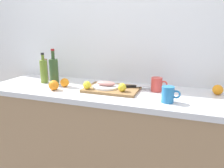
{
  "coord_description": "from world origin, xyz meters",
  "views": [
    {
      "loc": [
        0.59,
        -1.53,
        1.37
      ],
      "look_at": [
        0.05,
        0.01,
        0.95
      ],
      "focal_mm": 34.35,
      "sensor_mm": 36.0,
      "label": 1
    }
  ],
  "objects_px": {
    "coffee_mug_0": "(168,94)",
    "pepper_mill": "(45,70)",
    "white_plate": "(106,86)",
    "coffee_mug_1": "(157,84)",
    "lemon_0": "(87,85)",
    "chef_knife": "(136,86)",
    "cutting_board": "(112,89)",
    "fish_fillet": "(106,83)",
    "olive_oil_bottle": "(44,71)",
    "wine_bottle": "(54,71)",
    "orange_0": "(218,90)"
  },
  "relations": [
    {
      "from": "wine_bottle",
      "to": "coffee_mug_1",
      "type": "xyz_separation_m",
      "value": [
        0.86,
        0.1,
        -0.07
      ]
    },
    {
      "from": "white_plate",
      "to": "orange_0",
      "type": "bearing_deg",
      "value": 10.18
    },
    {
      "from": "chef_knife",
      "to": "pepper_mill",
      "type": "relative_size",
      "value": 1.33
    },
    {
      "from": "cutting_board",
      "to": "pepper_mill",
      "type": "xyz_separation_m",
      "value": [
        -0.71,
        0.12,
        0.09
      ]
    },
    {
      "from": "olive_oil_bottle",
      "to": "wine_bottle",
      "type": "xyz_separation_m",
      "value": [
        0.14,
        -0.05,
        0.01
      ]
    },
    {
      "from": "wine_bottle",
      "to": "orange_0",
      "type": "xyz_separation_m",
      "value": [
        1.29,
        0.16,
        -0.08
      ]
    },
    {
      "from": "wine_bottle",
      "to": "fish_fillet",
      "type": "bearing_deg",
      "value": 1.06
    },
    {
      "from": "lemon_0",
      "to": "wine_bottle",
      "type": "height_order",
      "value": "wine_bottle"
    },
    {
      "from": "olive_oil_bottle",
      "to": "coffee_mug_1",
      "type": "relative_size",
      "value": 2.14
    },
    {
      "from": "coffee_mug_1",
      "to": "cutting_board",
      "type": "bearing_deg",
      "value": -165.97
    },
    {
      "from": "chef_knife",
      "to": "pepper_mill",
      "type": "distance_m",
      "value": 0.89
    },
    {
      "from": "orange_0",
      "to": "pepper_mill",
      "type": "distance_m",
      "value": 1.49
    },
    {
      "from": "white_plate",
      "to": "chef_knife",
      "type": "relative_size",
      "value": 0.78
    },
    {
      "from": "white_plate",
      "to": "olive_oil_bottle",
      "type": "height_order",
      "value": "olive_oil_bottle"
    },
    {
      "from": "lemon_0",
      "to": "chef_knife",
      "type": "bearing_deg",
      "value": 26.42
    },
    {
      "from": "chef_knife",
      "to": "coffee_mug_1",
      "type": "distance_m",
      "value": 0.17
    },
    {
      "from": "cutting_board",
      "to": "coffee_mug_1",
      "type": "bearing_deg",
      "value": 14.03
    },
    {
      "from": "white_plate",
      "to": "coffee_mug_1",
      "type": "xyz_separation_m",
      "value": [
        0.39,
        0.09,
        0.03
      ]
    },
    {
      "from": "cutting_board",
      "to": "fish_fillet",
      "type": "height_order",
      "value": "fish_fillet"
    },
    {
      "from": "wine_bottle",
      "to": "pepper_mill",
      "type": "distance_m",
      "value": 0.24
    },
    {
      "from": "olive_oil_bottle",
      "to": "pepper_mill",
      "type": "distance_m",
      "value": 0.11
    },
    {
      "from": "lemon_0",
      "to": "white_plate",
      "type": "bearing_deg",
      "value": 37.41
    },
    {
      "from": "fish_fillet",
      "to": "chef_knife",
      "type": "distance_m",
      "value": 0.24
    },
    {
      "from": "coffee_mug_1",
      "to": "pepper_mill",
      "type": "bearing_deg",
      "value": 177.9
    },
    {
      "from": "chef_knife",
      "to": "lemon_0",
      "type": "xyz_separation_m",
      "value": [
        -0.34,
        -0.17,
        0.02
      ]
    },
    {
      "from": "olive_oil_bottle",
      "to": "wine_bottle",
      "type": "relative_size",
      "value": 0.86
    },
    {
      "from": "fish_fillet",
      "to": "wine_bottle",
      "type": "xyz_separation_m",
      "value": [
        -0.47,
        -0.01,
        0.07
      ]
    },
    {
      "from": "cutting_board",
      "to": "olive_oil_bottle",
      "type": "relative_size",
      "value": 1.56
    },
    {
      "from": "chef_knife",
      "to": "olive_oil_bottle",
      "type": "height_order",
      "value": "olive_oil_bottle"
    },
    {
      "from": "white_plate",
      "to": "pepper_mill",
      "type": "xyz_separation_m",
      "value": [
        -0.66,
        0.13,
        0.07
      ]
    },
    {
      "from": "lemon_0",
      "to": "olive_oil_bottle",
      "type": "relative_size",
      "value": 0.23
    },
    {
      "from": "fish_fillet",
      "to": "coffee_mug_1",
      "type": "relative_size",
      "value": 1.25
    },
    {
      "from": "white_plate",
      "to": "wine_bottle",
      "type": "height_order",
      "value": "wine_bottle"
    },
    {
      "from": "coffee_mug_0",
      "to": "pepper_mill",
      "type": "distance_m",
      "value": 1.19
    },
    {
      "from": "fish_fillet",
      "to": "cutting_board",
      "type": "bearing_deg",
      "value": 7.4
    },
    {
      "from": "wine_bottle",
      "to": "coffee_mug_0",
      "type": "bearing_deg",
      "value": -8.15
    },
    {
      "from": "chef_knife",
      "to": "orange_0",
      "type": "distance_m",
      "value": 0.6
    },
    {
      "from": "chef_knife",
      "to": "wine_bottle",
      "type": "xyz_separation_m",
      "value": [
        -0.69,
        -0.09,
        0.09
      ]
    },
    {
      "from": "fish_fillet",
      "to": "coffee_mug_1",
      "type": "xyz_separation_m",
      "value": [
        0.39,
        0.09,
        0.0
      ]
    },
    {
      "from": "lemon_0",
      "to": "pepper_mill",
      "type": "height_order",
      "value": "pepper_mill"
    },
    {
      "from": "olive_oil_bottle",
      "to": "coffee_mug_0",
      "type": "xyz_separation_m",
      "value": [
        1.1,
        -0.18,
        -0.05
      ]
    },
    {
      "from": "lemon_0",
      "to": "wine_bottle",
      "type": "distance_m",
      "value": 0.37
    },
    {
      "from": "cutting_board",
      "to": "coffee_mug_1",
      "type": "xyz_separation_m",
      "value": [
        0.34,
        0.08,
        0.04
      ]
    },
    {
      "from": "white_plate",
      "to": "coffee_mug_1",
      "type": "relative_size",
      "value": 1.67
    },
    {
      "from": "coffee_mug_1",
      "to": "coffee_mug_0",
      "type": "bearing_deg",
      "value": -66.13
    },
    {
      "from": "cutting_board",
      "to": "lemon_0",
      "type": "relative_size",
      "value": 6.73
    },
    {
      "from": "coffee_mug_1",
      "to": "lemon_0",
      "type": "bearing_deg",
      "value": -160.12
    },
    {
      "from": "white_plate",
      "to": "fish_fillet",
      "type": "bearing_deg",
      "value": -90.0
    },
    {
      "from": "chef_knife",
      "to": "lemon_0",
      "type": "relative_size",
      "value": 4.27
    },
    {
      "from": "white_plate",
      "to": "coffee_mug_0",
      "type": "relative_size",
      "value": 1.71
    }
  ]
}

